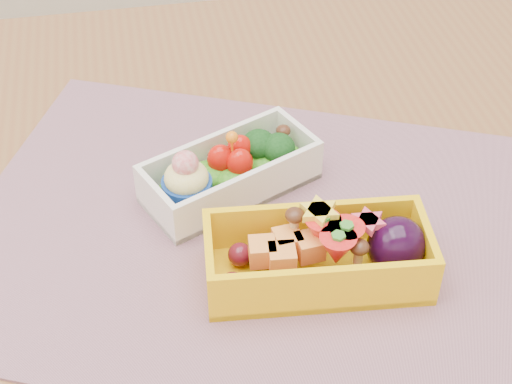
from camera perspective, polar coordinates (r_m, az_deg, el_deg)
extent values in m
cube|color=brown|center=(0.67, 0.93, -3.46)|extent=(1.20, 0.80, 0.04)
cube|color=gray|center=(0.65, -0.57, -2.92)|extent=(0.58, 0.52, 0.00)
cube|color=white|center=(0.68, -1.88, 1.47)|extent=(0.17, 0.12, 0.04)
ellipsoid|color=#61B725|center=(0.68, -1.87, 1.09)|extent=(0.15, 0.11, 0.02)
cylinder|color=navy|center=(0.66, -5.03, -0.08)|extent=(0.04, 0.04, 0.03)
sphere|color=red|center=(0.64, -5.20, 2.08)|extent=(0.02, 0.02, 0.02)
ellipsoid|color=red|center=(0.67, -2.62, 2.41)|extent=(0.02, 0.02, 0.03)
ellipsoid|color=red|center=(0.67, -1.18, 2.11)|extent=(0.02, 0.02, 0.03)
ellipsoid|color=red|center=(0.68, -1.19, 3.13)|extent=(0.02, 0.02, 0.03)
sphere|color=orange|center=(0.66, -1.77, 4.02)|extent=(0.01, 0.01, 0.01)
ellipsoid|color=black|center=(0.69, 0.21, 3.51)|extent=(0.03, 0.03, 0.02)
ellipsoid|color=black|center=(0.68, 1.63, 3.22)|extent=(0.03, 0.03, 0.02)
ellipsoid|color=#3F2111|center=(0.70, 2.01, 4.51)|extent=(0.01, 0.01, 0.01)
cube|color=yellow|center=(0.60, 4.53, -4.72)|extent=(0.18, 0.09, 0.05)
ellipsoid|color=#56101D|center=(0.60, 1.20, -5.76)|extent=(0.09, 0.05, 0.02)
cube|color=orange|center=(0.59, 2.11, -4.19)|extent=(0.05, 0.04, 0.02)
cone|color=red|center=(0.60, 4.84, -2.95)|extent=(0.03, 0.03, 0.03)
cone|color=red|center=(0.59, 6.54, -3.52)|extent=(0.03, 0.03, 0.03)
cone|color=red|center=(0.58, 5.94, -4.28)|extent=(0.03, 0.03, 0.03)
cylinder|color=yellow|center=(0.59, 4.64, -1.43)|extent=(0.03, 0.03, 0.01)
cylinder|color=#E53F5B|center=(0.59, 8.19, -2.15)|extent=(0.03, 0.03, 0.01)
ellipsoid|color=#3F2111|center=(0.60, 2.80, -2.83)|extent=(0.02, 0.02, 0.01)
ellipsoid|color=#3F2111|center=(0.59, 7.50, -4.57)|extent=(0.02, 0.02, 0.01)
ellipsoid|color=black|center=(0.61, 10.22, -3.90)|extent=(0.05, 0.04, 0.05)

